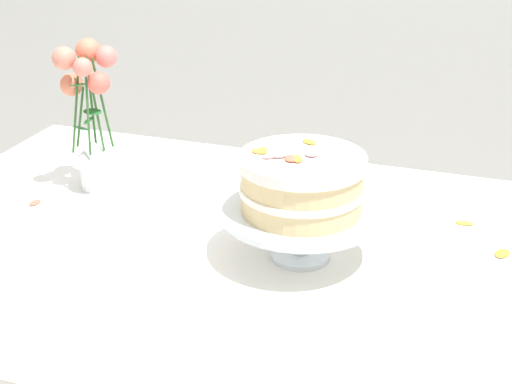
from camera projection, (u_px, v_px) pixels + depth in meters
dining_table at (224, 290)px, 1.56m from camera, size 1.40×1.00×0.74m
linen_napkin at (300, 258)px, 1.49m from camera, size 0.34×0.34×0.00m
cake_stand at (301, 219)px, 1.45m from camera, size 0.29×0.29×0.10m
layer_cake at (302, 183)px, 1.43m from camera, size 0.23×0.23×0.11m
flower_vase at (90, 118)px, 1.73m from camera, size 0.12×0.11×0.33m
loose_petal_0 at (35, 203)px, 1.71m from camera, size 0.02×0.03×0.01m
loose_petal_1 at (465, 223)px, 1.62m from camera, size 0.04×0.02×0.00m
loose_petal_3 at (502, 253)px, 1.50m from camera, size 0.04×0.05×0.00m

